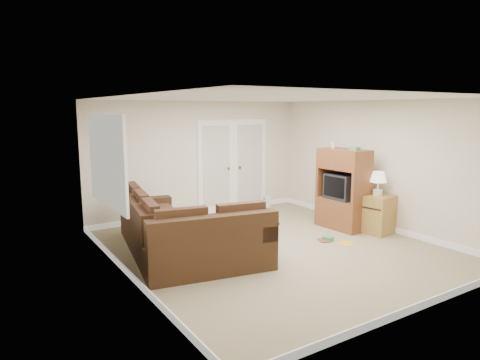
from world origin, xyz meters
TOP-DOWN VIEW (x-y plane):
  - floor at (0.00, 0.00)m, footprint 5.50×5.50m
  - ceiling at (0.00, 0.00)m, footprint 5.00×5.50m
  - wall_left at (-2.50, 0.00)m, footprint 0.02×5.50m
  - wall_right at (2.50, 0.00)m, footprint 0.02×5.50m
  - wall_back at (0.00, 2.75)m, footprint 5.00×0.02m
  - wall_front at (0.00, -2.75)m, footprint 5.00×0.02m
  - baseboards at (0.00, 0.00)m, footprint 5.00×5.50m
  - french_doors at (0.85, 2.71)m, footprint 1.80×0.05m
  - window_left at (-2.46, 1.00)m, footprint 0.05×1.92m
  - sectional_sofa at (-1.56, 0.47)m, footprint 2.04×3.14m
  - coffee_table at (-0.47, 0.51)m, footprint 0.62×1.13m
  - tv_armoire at (1.88, 0.29)m, footprint 0.58×1.00m
  - side_cabinet at (2.20, -0.29)m, footprint 0.64×0.64m
  - space_heater at (1.56, 2.37)m, footprint 0.15×0.13m
  - floor_magazine at (1.22, -0.49)m, footprint 0.37×0.34m
  - floor_greenbox at (1.06, -0.18)m, footprint 0.17×0.20m
  - floor_book at (0.90, -0.13)m, footprint 0.26×0.29m

SIDE VIEW (x-z plane):
  - floor at x=0.00m, z-range 0.00..0.00m
  - floor_magazine at x=1.22m, z-range 0.00..0.01m
  - floor_book at x=0.90m, z-range 0.00..0.02m
  - floor_greenbox at x=1.06m, z-range 0.00..0.07m
  - baseboards at x=0.00m, z-range 0.00..0.10m
  - space_heater at x=1.56m, z-range 0.00..0.33m
  - coffee_table at x=-0.47m, z-range -0.13..0.62m
  - sectional_sofa at x=-1.56m, z-range -0.10..0.79m
  - side_cabinet at x=2.20m, z-range -0.16..1.01m
  - tv_armoire at x=1.88m, z-range -0.05..1.63m
  - french_doors at x=0.85m, z-range -0.03..2.10m
  - wall_left at x=-2.50m, z-range 0.00..2.50m
  - wall_right at x=2.50m, z-range 0.00..2.50m
  - wall_back at x=0.00m, z-range 0.00..2.50m
  - wall_front at x=0.00m, z-range 0.00..2.50m
  - window_left at x=-2.46m, z-range 0.84..2.26m
  - ceiling at x=0.00m, z-range 2.49..2.51m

